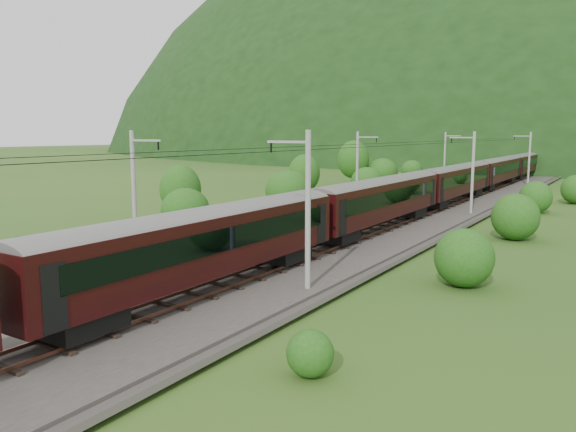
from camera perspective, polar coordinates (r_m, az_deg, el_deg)
The scene contains 14 objects.
ground at distance 32.38m, azimuth -7.58°, elevation -6.20°, with size 600.00×600.00×0.00m, color #254916.
railbed at distance 40.32m, azimuth 1.54°, elevation -3.00°, with size 14.00×220.00×0.30m, color #38332D.
track_left at distance 41.53m, azimuth -1.31°, elevation -2.35°, with size 2.40×220.00×0.27m.
track_right at distance 39.14m, azimuth 4.57°, elevation -3.05°, with size 2.40×220.00×0.27m.
catenary_left at distance 61.97m, azimuth 7.11°, elevation 5.00°, with size 2.54×192.28×8.00m.
catenary_right at distance 57.85m, azimuth 18.18°, elevation 4.41°, with size 2.54×192.28×8.00m.
overhead_wires at distance 39.54m, azimuth 1.58°, elevation 6.92°, with size 4.83×198.00×0.03m.
mountain_ridge at distance 353.11m, azimuth 8.91°, elevation 7.01°, with size 336.00×280.00×132.00m, color black.
train at distance 65.86m, azimuth 16.54°, elevation 3.92°, with size 2.82×156.59×4.89m.
hazard_post_near at distance 85.15m, azimuth 18.45°, elevation 3.19°, with size 0.15×0.15×1.41m, color red.
hazard_post_far at distance 76.11m, azimuth 17.01°, elevation 2.79°, with size 0.18×0.18×1.68m, color red.
signal at distance 92.73m, azimuth 16.97°, elevation 3.90°, with size 0.21×0.21×1.88m.
vegetation_left at distance 56.08m, azimuth -4.63°, elevation 2.69°, with size 12.61×141.34×7.04m.
vegetation_right at distance 49.82m, azimuth 23.02°, elevation 0.00°, with size 6.09×111.74×3.22m.
Camera 1 is at (20.16, -24.00, 8.14)m, focal length 35.00 mm.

